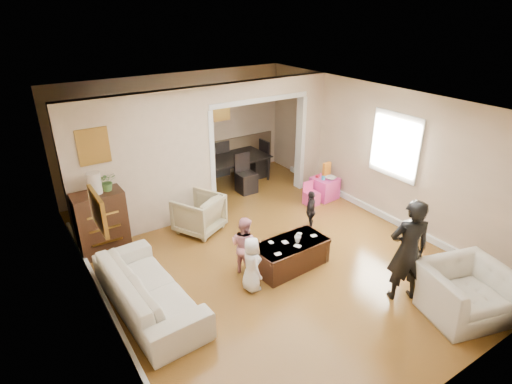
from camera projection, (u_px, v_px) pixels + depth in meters
floor at (262, 250)px, 7.35m from camera, size 7.00×7.00×0.00m
partition_left at (144, 166)px, 7.49m from camera, size 2.75×0.18×2.60m
partition_right at (309, 132)px, 9.40m from camera, size 0.55×0.18×2.60m
partition_header at (258, 88)px, 8.25m from camera, size 2.22×0.18×0.35m
window_pane at (396, 146)px, 7.75m from camera, size 0.03×0.95×1.10m
framed_art_partition at (93, 146)px, 6.78m from camera, size 0.45×0.03×0.55m
framed_art_sofa_wall at (98, 211)px, 4.80m from camera, size 0.03×0.55×0.40m
framed_art_alcove at (220, 108)px, 9.80m from camera, size 0.45×0.03×0.55m
sofa at (148, 289)px, 5.84m from camera, size 1.00×2.28×0.65m
armchair_back at (199, 214)px, 7.83m from camera, size 1.05×1.06×0.72m
armchair_front at (465, 292)px, 5.73m from camera, size 1.34×1.25×0.72m
dresser at (102, 223)px, 7.08m from camera, size 0.82×0.46×1.13m
table_lamp at (94, 183)px, 6.77m from camera, size 0.22×0.22×0.36m
potted_plant at (107, 182)px, 6.88m from camera, size 0.29×0.25×0.32m
coffee_table at (290, 254)px, 6.81m from camera, size 1.25×0.69×0.46m
coffee_cup at (298, 239)px, 6.71m from camera, size 0.12×0.12×0.10m
play_table at (324, 188)px, 9.19m from camera, size 0.55×0.55×0.48m
cereal_box at (327, 169)px, 9.17m from camera, size 0.21×0.09×0.30m
cyan_cup at (323, 178)px, 8.99m from camera, size 0.08×0.08×0.08m
toy_block at (317, 176)px, 9.11m from camera, size 0.10×0.09×0.05m
play_bowl at (331, 178)px, 9.01m from camera, size 0.26×0.26×0.06m
dining_table at (232, 170)px, 9.94m from camera, size 1.80×1.03×0.62m
adult_person at (408, 251)px, 5.86m from camera, size 0.69×0.61×1.60m
child_kneel_a at (252, 264)px, 6.19m from camera, size 0.33×0.46×0.88m
child_kneel_b at (244, 245)px, 6.58m from camera, size 0.53×0.58×0.98m
child_toddler at (311, 211)px, 7.83m from camera, size 0.48×0.47×0.81m
craft_papers at (292, 242)px, 6.73m from camera, size 0.93×0.44×0.00m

